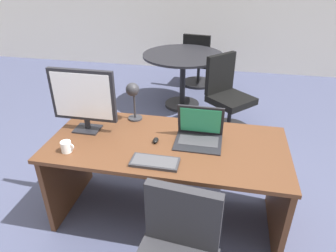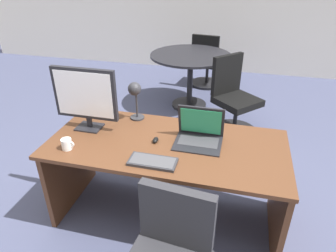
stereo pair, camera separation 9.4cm
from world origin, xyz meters
The scene contains 11 objects.
ground centered at (0.00, 1.50, 0.00)m, with size 12.00×12.00×0.00m, color #474C6B.
desk centered at (0.00, 0.06, 0.52)m, with size 1.78×0.83×0.74m.
monitor centered at (-0.67, 0.07, 1.02)m, with size 0.51×0.16×0.50m.
laptop centered at (0.23, 0.10, 0.82)m, with size 0.35×0.28×0.27m.
keyboard centered at (-0.03, -0.27, 0.75)m, with size 0.33×0.15×0.02m.
mouse centered at (-0.08, -0.01, 0.75)m, with size 0.04×0.07×0.03m.
desk_lamp centered at (-0.34, 0.30, 0.98)m, with size 0.12×0.14×0.34m.
coffee_mug centered at (-0.67, -0.26, 0.78)m, with size 0.10×0.07×0.08m.
meeting_table centered at (-0.23, 2.23, 0.59)m, with size 1.13×1.13×0.78m.
meeting_chair_near centered at (-0.10, 3.11, 0.36)m, with size 0.56×0.56×0.90m.
meeting_chair_far centered at (0.43, 1.63, 0.39)m, with size 0.66×0.65×0.95m.
Camera 2 is at (0.48, -1.86, 1.95)m, focal length 32.39 mm.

